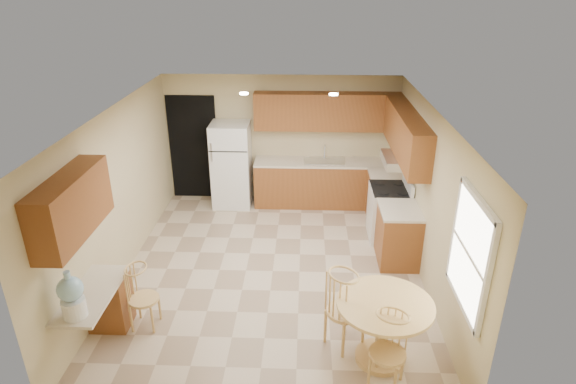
{
  "coord_description": "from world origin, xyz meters",
  "views": [
    {
      "loc": [
        0.48,
        -6.26,
        4.15
      ],
      "look_at": [
        0.23,
        0.3,
        1.21
      ],
      "focal_mm": 30.0,
      "sensor_mm": 36.0,
      "label": 1
    }
  ],
  "objects_px": {
    "stove": "(389,212)",
    "water_crock": "(72,296)",
    "dining_table": "(383,323)",
    "chair_desk": "(140,295)",
    "chair_table_b": "(390,351)",
    "chair_table_a": "(346,307)",
    "refrigerator": "(232,165)"
  },
  "relations": [
    {
      "from": "refrigerator",
      "to": "chair_table_a",
      "type": "xyz_separation_m",
      "value": [
        1.93,
        -4.07,
        -0.2
      ]
    },
    {
      "from": "refrigerator",
      "to": "chair_table_b",
      "type": "relative_size",
      "value": 1.82
    },
    {
      "from": "refrigerator",
      "to": "chair_desk",
      "type": "xyz_separation_m",
      "value": [
        -0.6,
        -3.8,
        -0.3
      ]
    },
    {
      "from": "refrigerator",
      "to": "chair_table_b",
      "type": "distance_m",
      "value": 5.25
    },
    {
      "from": "refrigerator",
      "to": "water_crock",
      "type": "bearing_deg",
      "value": -103.08
    },
    {
      "from": "dining_table",
      "to": "chair_desk",
      "type": "height_order",
      "value": "chair_desk"
    },
    {
      "from": "refrigerator",
      "to": "water_crock",
      "type": "height_order",
      "value": "refrigerator"
    },
    {
      "from": "chair_table_b",
      "to": "dining_table",
      "type": "bearing_deg",
      "value": -64.52
    },
    {
      "from": "refrigerator",
      "to": "stove",
      "type": "relative_size",
      "value": 1.52
    },
    {
      "from": "chair_table_a",
      "to": "water_crock",
      "type": "height_order",
      "value": "water_crock"
    },
    {
      "from": "water_crock",
      "to": "chair_table_a",
      "type": "bearing_deg",
      "value": 8.65
    },
    {
      "from": "stove",
      "to": "dining_table",
      "type": "distance_m",
      "value": 3.04
    },
    {
      "from": "refrigerator",
      "to": "chair_desk",
      "type": "height_order",
      "value": "refrigerator"
    },
    {
      "from": "chair_desk",
      "to": "chair_table_b",
      "type": "bearing_deg",
      "value": 75.91
    },
    {
      "from": "stove",
      "to": "water_crock",
      "type": "distance_m",
      "value": 5.16
    },
    {
      "from": "chair_desk",
      "to": "water_crock",
      "type": "height_order",
      "value": "water_crock"
    },
    {
      "from": "refrigerator",
      "to": "chair_table_a",
      "type": "distance_m",
      "value": 4.51
    },
    {
      "from": "chair_table_a",
      "to": "chair_table_b",
      "type": "bearing_deg",
      "value": -4.51
    },
    {
      "from": "water_crock",
      "to": "chair_desk",
      "type": "bearing_deg",
      "value": 57.83
    },
    {
      "from": "chair_table_b",
      "to": "water_crock",
      "type": "relative_size",
      "value": 1.6
    },
    {
      "from": "dining_table",
      "to": "chair_desk",
      "type": "distance_m",
      "value": 2.98
    },
    {
      "from": "stove",
      "to": "dining_table",
      "type": "xyz_separation_m",
      "value": [
        -0.52,
        -3.0,
        0.06
      ]
    },
    {
      "from": "chair_table_a",
      "to": "chair_desk",
      "type": "distance_m",
      "value": 2.55
    },
    {
      "from": "chair_table_a",
      "to": "chair_table_b",
      "type": "distance_m",
      "value": 0.75
    },
    {
      "from": "refrigerator",
      "to": "dining_table",
      "type": "bearing_deg",
      "value": -60.87
    },
    {
      "from": "stove",
      "to": "chair_desk",
      "type": "relative_size",
      "value": 1.26
    },
    {
      "from": "chair_table_b",
      "to": "chair_desk",
      "type": "relative_size",
      "value": 1.05
    },
    {
      "from": "dining_table",
      "to": "water_crock",
      "type": "height_order",
      "value": "water_crock"
    },
    {
      "from": "refrigerator",
      "to": "chair_table_a",
      "type": "relative_size",
      "value": 1.61
    },
    {
      "from": "chair_table_a",
      "to": "chair_desk",
      "type": "xyz_separation_m",
      "value": [
        -2.53,
        0.26,
        -0.1
      ]
    },
    {
      "from": "stove",
      "to": "chair_desk",
      "type": "bearing_deg",
      "value": -143.36
    },
    {
      "from": "chair_desk",
      "to": "chair_table_a",
      "type": "bearing_deg",
      "value": 86.67
    }
  ]
}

